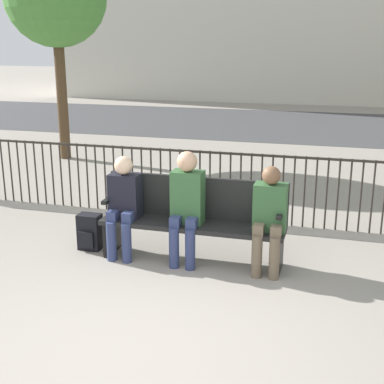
{
  "coord_description": "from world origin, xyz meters",
  "views": [
    {
      "loc": [
        1.49,
        -3.49,
        2.39
      ],
      "look_at": [
        0.0,
        1.82,
        0.8
      ],
      "focal_mm": 50.0,
      "sensor_mm": 36.0,
      "label": 1
    }
  ],
  "objects_px": {
    "park_bench": "(194,216)",
    "backpack": "(90,232)",
    "seated_person_1": "(187,202)",
    "seated_person_2": "(269,214)",
    "seated_person_0": "(124,201)"
  },
  "relations": [
    {
      "from": "park_bench",
      "to": "backpack",
      "type": "height_order",
      "value": "park_bench"
    },
    {
      "from": "seated_person_2",
      "to": "backpack",
      "type": "distance_m",
      "value": 2.14
    },
    {
      "from": "park_bench",
      "to": "seated_person_1",
      "type": "bearing_deg",
      "value": -110.54
    },
    {
      "from": "backpack",
      "to": "park_bench",
      "type": "bearing_deg",
      "value": 2.93
    },
    {
      "from": "seated_person_0",
      "to": "seated_person_1",
      "type": "distance_m",
      "value": 0.73
    },
    {
      "from": "seated_person_1",
      "to": "seated_person_2",
      "type": "distance_m",
      "value": 0.9
    },
    {
      "from": "seated_person_1",
      "to": "seated_person_0",
      "type": "bearing_deg",
      "value": -179.57
    },
    {
      "from": "park_bench",
      "to": "backpack",
      "type": "xyz_separation_m",
      "value": [
        -1.25,
        -0.06,
        -0.29
      ]
    },
    {
      "from": "park_bench",
      "to": "backpack",
      "type": "relative_size",
      "value": 4.78
    },
    {
      "from": "seated_person_0",
      "to": "seated_person_2",
      "type": "bearing_deg",
      "value": -0.02
    },
    {
      "from": "seated_person_2",
      "to": "seated_person_1",
      "type": "bearing_deg",
      "value": 179.62
    },
    {
      "from": "seated_person_1",
      "to": "seated_person_2",
      "type": "bearing_deg",
      "value": -0.38
    },
    {
      "from": "seated_person_1",
      "to": "park_bench",
      "type": "bearing_deg",
      "value": 69.46
    },
    {
      "from": "seated_person_0",
      "to": "backpack",
      "type": "xyz_separation_m",
      "value": [
        -0.47,
        0.07,
        -0.44
      ]
    },
    {
      "from": "seated_person_2",
      "to": "seated_person_0",
      "type": "bearing_deg",
      "value": 179.98
    }
  ]
}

